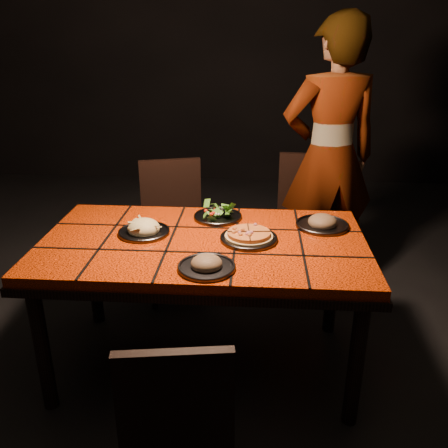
# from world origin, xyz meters

# --- Properties ---
(room_shell) EXTENTS (6.04, 7.04, 3.08)m
(room_shell) POSITION_xyz_m (0.00, 0.00, 1.50)
(room_shell) COLOR black
(room_shell) RESTS_ON ground
(dining_table) EXTENTS (1.62, 0.92, 0.75)m
(dining_table) POSITION_xyz_m (0.00, 0.00, 0.67)
(dining_table) COLOR red
(dining_table) RESTS_ON ground
(chair_near) EXTENTS (0.42, 0.42, 0.82)m
(chair_near) POSITION_xyz_m (0.01, -0.89, 0.47)
(chair_near) COLOR black
(chair_near) RESTS_ON ground
(chair_far_left) EXTENTS (0.51, 0.51, 0.91)m
(chair_far_left) POSITION_xyz_m (-0.30, 0.82, 0.52)
(chair_far_left) COLOR black
(chair_far_left) RESTS_ON ground
(chair_far_right) EXTENTS (0.44, 0.44, 0.93)m
(chair_far_right) POSITION_xyz_m (0.61, 0.98, 0.53)
(chair_far_right) COLOR black
(chair_far_right) RESTS_ON ground
(diner) EXTENTS (0.75, 0.59, 1.83)m
(diner) POSITION_xyz_m (0.74, 1.03, 0.91)
(diner) COLOR brown
(diner) RESTS_ON ground
(plate_pizza) EXTENTS (0.28, 0.28, 0.04)m
(plate_pizza) POSITION_xyz_m (0.22, 0.01, 0.77)
(plate_pizza) COLOR #39383D
(plate_pizza) RESTS_ON dining_table
(plate_pasta) EXTENTS (0.26, 0.26, 0.09)m
(plate_pasta) POSITION_xyz_m (-0.31, 0.05, 0.77)
(plate_pasta) COLOR #39383D
(plate_pasta) RESTS_ON dining_table
(plate_salad) EXTENTS (0.27, 0.27, 0.07)m
(plate_salad) POSITION_xyz_m (0.05, 0.29, 0.78)
(plate_salad) COLOR #39383D
(plate_salad) RESTS_ON dining_table
(plate_mushroom_a) EXTENTS (0.25, 0.25, 0.08)m
(plate_mushroom_a) POSITION_xyz_m (0.05, -0.31, 0.77)
(plate_mushroom_a) COLOR #39383D
(plate_mushroom_a) RESTS_ON dining_table
(plate_mushroom_b) EXTENTS (0.28, 0.28, 0.09)m
(plate_mushroom_b) POSITION_xyz_m (0.61, 0.21, 0.77)
(plate_mushroom_b) COLOR #39383D
(plate_mushroom_b) RESTS_ON dining_table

